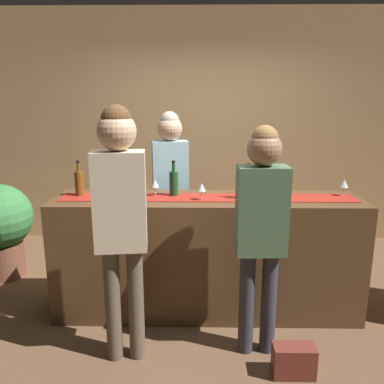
{
  "coord_description": "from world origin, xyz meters",
  "views": [
    {
      "loc": [
        -0.08,
        -3.12,
        1.82
      ],
      "look_at": [
        -0.13,
        0.0,
        1.07
      ],
      "focal_mm": 36.22,
      "sensor_mm": 36.0,
      "label": 1
    }
  ],
  "objects_px": {
    "wine_bottle_clear": "(248,186)",
    "wine_bottle_amber": "(79,183)",
    "wine_glass_mid_counter": "(202,188)",
    "customer_browsing": "(120,208)",
    "wine_glass_far_end": "(155,184)",
    "customer_sipping": "(261,219)",
    "wine_glass_near_customer": "(344,184)",
    "wine_bottle_green": "(174,183)",
    "bartender": "(170,179)",
    "handbag": "(294,361)"
  },
  "relations": [
    {
      "from": "wine_bottle_clear",
      "to": "wine_bottle_amber",
      "type": "bearing_deg",
      "value": 176.24
    },
    {
      "from": "wine_glass_mid_counter",
      "to": "customer_browsing",
      "type": "xyz_separation_m",
      "value": [
        -0.54,
        -0.59,
        -0.0
      ]
    },
    {
      "from": "wine_glass_far_end",
      "to": "customer_sipping",
      "type": "relative_size",
      "value": 0.09
    },
    {
      "from": "wine_glass_near_customer",
      "to": "wine_glass_far_end",
      "type": "bearing_deg",
      "value": -179.39
    },
    {
      "from": "wine_bottle_green",
      "to": "wine_glass_far_end",
      "type": "relative_size",
      "value": 2.1
    },
    {
      "from": "wine_bottle_green",
      "to": "customer_browsing",
      "type": "bearing_deg",
      "value": -112.61
    },
    {
      "from": "bartender",
      "to": "customer_sipping",
      "type": "xyz_separation_m",
      "value": [
        0.7,
        -1.16,
        -0.04
      ]
    },
    {
      "from": "wine_bottle_amber",
      "to": "bartender",
      "type": "bearing_deg",
      "value": 36.11
    },
    {
      "from": "wine_glass_near_customer",
      "to": "customer_sipping",
      "type": "bearing_deg",
      "value": -140.57
    },
    {
      "from": "wine_glass_far_end",
      "to": "customer_sipping",
      "type": "bearing_deg",
      "value": -38.6
    },
    {
      "from": "wine_bottle_amber",
      "to": "wine_bottle_green",
      "type": "distance_m",
      "value": 0.79
    },
    {
      "from": "wine_glass_mid_counter",
      "to": "customer_browsing",
      "type": "bearing_deg",
      "value": -132.65
    },
    {
      "from": "wine_bottle_clear",
      "to": "wine_bottle_green",
      "type": "distance_m",
      "value": 0.62
    },
    {
      "from": "wine_bottle_clear",
      "to": "wine_glass_mid_counter",
      "type": "relative_size",
      "value": 2.1
    },
    {
      "from": "customer_sipping",
      "to": "handbag",
      "type": "xyz_separation_m",
      "value": [
        0.21,
        -0.27,
        -0.91
      ]
    },
    {
      "from": "wine_bottle_amber",
      "to": "wine_bottle_green",
      "type": "xyz_separation_m",
      "value": [
        0.79,
        0.02,
        0.0
      ]
    },
    {
      "from": "wine_bottle_clear",
      "to": "customer_sipping",
      "type": "distance_m",
      "value": 0.55
    },
    {
      "from": "bartender",
      "to": "handbag",
      "type": "xyz_separation_m",
      "value": [
        0.92,
        -1.43,
        -0.95
      ]
    },
    {
      "from": "bartender",
      "to": "wine_glass_mid_counter",
      "type": "bearing_deg",
      "value": 104.65
    },
    {
      "from": "wine_glass_near_customer",
      "to": "customer_sipping",
      "type": "relative_size",
      "value": 0.09
    },
    {
      "from": "wine_bottle_green",
      "to": "bartender",
      "type": "xyz_separation_m",
      "value": [
        -0.07,
        0.52,
        -0.07
      ]
    },
    {
      "from": "wine_bottle_amber",
      "to": "wine_bottle_clear",
      "type": "bearing_deg",
      "value": -3.76
    },
    {
      "from": "wine_bottle_green",
      "to": "wine_glass_far_end",
      "type": "xyz_separation_m",
      "value": [
        -0.16,
        -0.01,
        -0.01
      ]
    },
    {
      "from": "wine_bottle_green",
      "to": "customer_browsing",
      "type": "distance_m",
      "value": 0.8
    },
    {
      "from": "wine_glass_mid_counter",
      "to": "wine_glass_far_end",
      "type": "bearing_deg",
      "value": 160.81
    },
    {
      "from": "wine_bottle_green",
      "to": "customer_sipping",
      "type": "height_order",
      "value": "customer_sipping"
    },
    {
      "from": "wine_glass_far_end",
      "to": "handbag",
      "type": "distance_m",
      "value": 1.69
    },
    {
      "from": "wine_bottle_amber",
      "to": "wine_bottle_clear",
      "type": "distance_m",
      "value": 1.41
    },
    {
      "from": "wine_bottle_clear",
      "to": "customer_browsing",
      "type": "height_order",
      "value": "customer_browsing"
    },
    {
      "from": "customer_browsing",
      "to": "bartender",
      "type": "bearing_deg",
      "value": 72.68
    },
    {
      "from": "customer_sipping",
      "to": "customer_browsing",
      "type": "distance_m",
      "value": 0.95
    },
    {
      "from": "wine_bottle_green",
      "to": "wine_glass_near_customer",
      "type": "distance_m",
      "value": 1.43
    },
    {
      "from": "bartender",
      "to": "customer_browsing",
      "type": "xyz_separation_m",
      "value": [
        -0.24,
        -1.25,
        0.06
      ]
    },
    {
      "from": "bartender",
      "to": "customer_sipping",
      "type": "bearing_deg",
      "value": 111.53
    },
    {
      "from": "wine_bottle_clear",
      "to": "bartender",
      "type": "xyz_separation_m",
      "value": [
        -0.68,
        0.62,
        -0.07
      ]
    },
    {
      "from": "wine_glass_near_customer",
      "to": "customer_browsing",
      "type": "height_order",
      "value": "customer_browsing"
    },
    {
      "from": "wine_glass_near_customer",
      "to": "wine_bottle_clear",
      "type": "bearing_deg",
      "value": -172.22
    },
    {
      "from": "bartender",
      "to": "handbag",
      "type": "height_order",
      "value": "bartender"
    },
    {
      "from": "bartender",
      "to": "wine_bottle_clear",
      "type": "bearing_deg",
      "value": 127.79
    },
    {
      "from": "customer_sipping",
      "to": "wine_bottle_clear",
      "type": "bearing_deg",
      "value": 91.0
    },
    {
      "from": "wine_glass_far_end",
      "to": "wine_glass_mid_counter",
      "type": "bearing_deg",
      "value": -19.19
    },
    {
      "from": "wine_glass_mid_counter",
      "to": "wine_bottle_clear",
      "type": "bearing_deg",
      "value": 6.17
    },
    {
      "from": "wine_bottle_amber",
      "to": "wine_bottle_green",
      "type": "height_order",
      "value": "same"
    },
    {
      "from": "wine_glass_near_customer",
      "to": "wine_glass_mid_counter",
      "type": "distance_m",
      "value": 1.21
    },
    {
      "from": "customer_browsing",
      "to": "handbag",
      "type": "bearing_deg",
      "value": -15.16
    },
    {
      "from": "wine_bottle_clear",
      "to": "wine_glass_mid_counter",
      "type": "height_order",
      "value": "wine_bottle_clear"
    },
    {
      "from": "wine_bottle_clear",
      "to": "handbag",
      "type": "relative_size",
      "value": 1.08
    },
    {
      "from": "customer_sipping",
      "to": "handbag",
      "type": "relative_size",
      "value": 5.91
    },
    {
      "from": "wine_glass_near_customer",
      "to": "customer_browsing",
      "type": "xyz_separation_m",
      "value": [
        -1.74,
        -0.74,
        -0.0
      ]
    },
    {
      "from": "wine_bottle_amber",
      "to": "customer_browsing",
      "type": "height_order",
      "value": "customer_browsing"
    }
  ]
}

